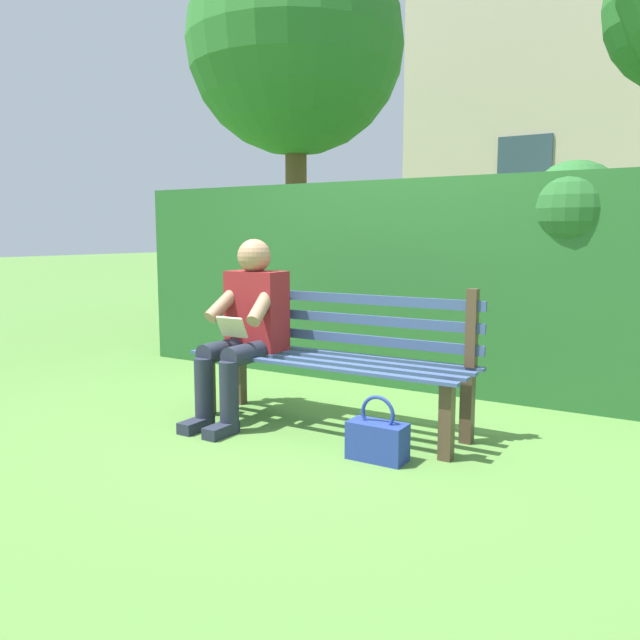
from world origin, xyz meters
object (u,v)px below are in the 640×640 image
object	(u,v)px
person_seated	(246,325)
tree_far	(291,52)
park_bench	(335,355)
handbag	(377,439)

from	to	relation	value
person_seated	tree_far	world-z (taller)	tree_far
person_seated	park_bench	bearing A→B (deg)	-162.55
park_bench	person_seated	bearing A→B (deg)	17.45
park_bench	tree_far	xyz separation A→B (m)	(2.87, -3.78, 3.08)
tree_far	park_bench	bearing A→B (deg)	127.16
handbag	park_bench	bearing A→B (deg)	-40.11
park_bench	tree_far	world-z (taller)	tree_far
tree_far	handbag	bearing A→B (deg)	128.75
park_bench	handbag	bearing A→B (deg)	139.89
person_seated	handbag	size ratio (longest dim) A/B	3.30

